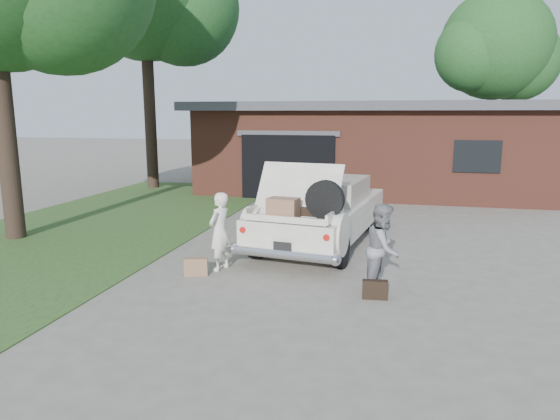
# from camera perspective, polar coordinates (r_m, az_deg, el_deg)

# --- Properties ---
(ground) EXTENTS (90.00, 90.00, 0.00)m
(ground) POSITION_cam_1_polar(r_m,az_deg,el_deg) (9.19, -0.88, -7.44)
(ground) COLOR gray
(ground) RESTS_ON ground
(grass_strip) EXTENTS (6.00, 16.00, 0.02)m
(grass_strip) POSITION_cam_1_polar(r_m,az_deg,el_deg) (14.08, -19.89, -1.56)
(grass_strip) COLOR #2D4C1E
(grass_strip) RESTS_ON ground
(house) EXTENTS (12.80, 7.80, 3.30)m
(house) POSITION_cam_1_polar(r_m,az_deg,el_deg) (19.99, 10.13, 7.27)
(house) COLOR brown
(house) RESTS_ON ground
(tree_right) EXTENTS (5.75, 5.00, 8.52)m
(tree_right) POSITION_cam_1_polar(r_m,az_deg,el_deg) (26.18, 23.56, 16.37)
(tree_right) COLOR #38281E
(tree_right) RESTS_ON ground
(sedan) EXTENTS (2.62, 5.30, 1.95)m
(sedan) POSITION_cam_1_polar(r_m,az_deg,el_deg) (11.27, 4.80, -0.09)
(sedan) COLOR white
(sedan) RESTS_ON ground
(woman_left) EXTENTS (0.49, 0.62, 1.48)m
(woman_left) POSITION_cam_1_polar(r_m,az_deg,el_deg) (9.38, -6.90, -2.46)
(woman_left) COLOR silver
(woman_left) RESTS_ON ground
(woman_right) EXTENTS (0.68, 0.81, 1.48)m
(woman_right) POSITION_cam_1_polar(r_m,az_deg,el_deg) (8.32, 11.70, -4.32)
(woman_right) COLOR gray
(woman_right) RESTS_ON ground
(suitcase_left) EXTENTS (0.44, 0.25, 0.33)m
(suitcase_left) POSITION_cam_1_polar(r_m,az_deg,el_deg) (9.25, -9.58, -6.43)
(suitcase_left) COLOR #966D4C
(suitcase_left) RESTS_ON ground
(suitcase_right) EXTENTS (0.41, 0.17, 0.31)m
(suitcase_right) POSITION_cam_1_polar(r_m,az_deg,el_deg) (8.16, 10.81, -8.93)
(suitcase_right) COLOR black
(suitcase_right) RESTS_ON ground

